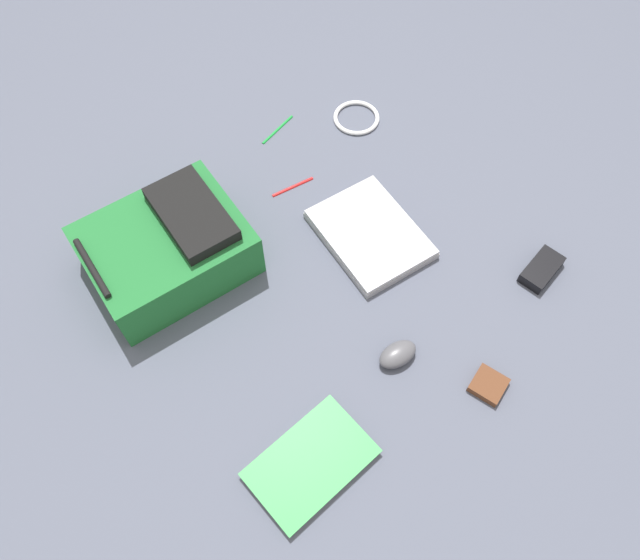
# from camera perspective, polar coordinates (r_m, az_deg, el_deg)

# --- Properties ---
(ground_plane) EXTENTS (3.59, 3.59, 0.00)m
(ground_plane) POSITION_cam_1_polar(r_m,az_deg,el_deg) (1.64, 0.07, -0.63)
(ground_plane) COLOR #4C5160
(backpack) EXTENTS (0.38, 0.45, 0.18)m
(backpack) POSITION_cam_1_polar(r_m,az_deg,el_deg) (1.66, -13.77, 2.89)
(backpack) COLOR #1E662D
(backpack) RESTS_ON ground_plane
(laptop) EXTENTS (0.36, 0.30, 0.03)m
(laptop) POSITION_cam_1_polar(r_m,az_deg,el_deg) (1.71, 4.64, 4.25)
(laptop) COLOR #929296
(laptop) RESTS_ON ground_plane
(book_red) EXTENTS (0.19, 0.28, 0.02)m
(book_red) POSITION_cam_1_polar(r_m,az_deg,el_deg) (1.46, -0.85, -16.52)
(book_red) COLOR silver
(book_red) RESTS_ON ground_plane
(computer_mouse) EXTENTS (0.08, 0.11, 0.04)m
(computer_mouse) POSITION_cam_1_polar(r_m,az_deg,el_deg) (1.54, 7.16, -6.80)
(computer_mouse) COLOR #4C4C51
(computer_mouse) RESTS_ON ground_plane
(cable_coil) EXTENTS (0.14, 0.14, 0.01)m
(cable_coil) POSITION_cam_1_polar(r_m,az_deg,el_deg) (2.00, 3.37, 14.69)
(cable_coil) COLOR silver
(cable_coil) RESTS_ON ground_plane
(power_brick) EXTENTS (0.08, 0.13, 0.03)m
(power_brick) POSITION_cam_1_polar(r_m,az_deg,el_deg) (1.75, 19.72, 0.93)
(power_brick) COLOR black
(power_brick) RESTS_ON ground_plane
(pen_black) EXTENTS (0.04, 0.13, 0.01)m
(pen_black) POSITION_cam_1_polar(r_m,az_deg,el_deg) (1.82, -2.53, 8.62)
(pen_black) COLOR red
(pen_black) RESTS_ON ground_plane
(pen_blue) EXTENTS (0.03, 0.14, 0.01)m
(pen_blue) POSITION_cam_1_polar(r_m,az_deg,el_deg) (1.98, -3.93, 13.70)
(pen_blue) COLOR #198C33
(pen_blue) RESTS_ON ground_plane
(earbud_pouch) EXTENTS (0.09, 0.09, 0.02)m
(earbud_pouch) POSITION_cam_1_polar(r_m,az_deg,el_deg) (1.57, 15.24, -9.30)
(earbud_pouch) COLOR #59331E
(earbud_pouch) RESTS_ON ground_plane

